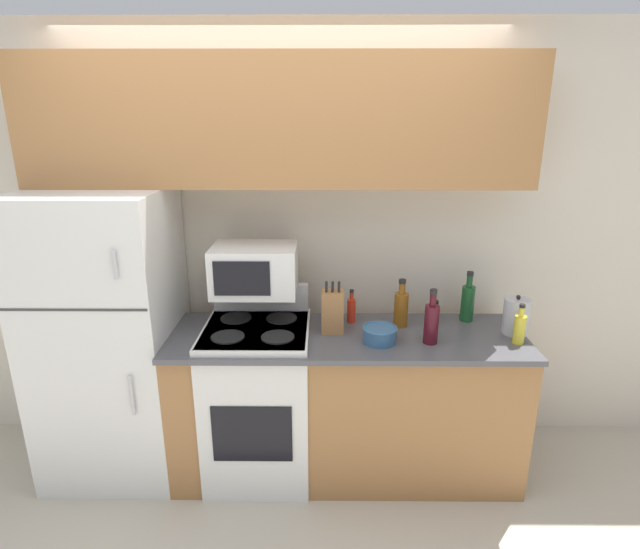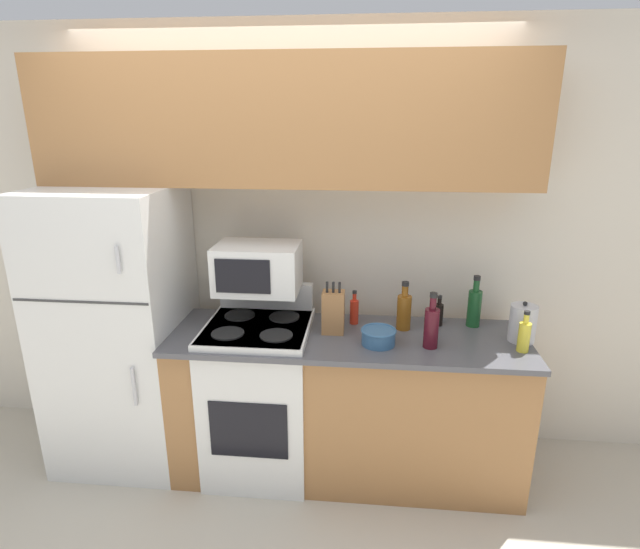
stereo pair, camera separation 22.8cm
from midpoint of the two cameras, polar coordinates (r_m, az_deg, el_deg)
The scene contains 16 objects.
ground_plane at distance 3.05m, azimuth -6.99°, elevation -24.32°, with size 12.00×12.00×0.00m, color beige.
wall_back at distance 3.09m, azimuth -6.19°, elevation 3.36°, with size 8.00×0.05×2.55m.
lower_cabinets at distance 2.99m, azimuth 0.72°, elevation -14.45°, with size 1.96×0.62×0.88m.
refrigerator at distance 3.15m, azimuth -24.80°, elevation -6.46°, with size 0.74×0.72×1.66m.
upper_cabinets at distance 2.79m, azimuth -7.17°, elevation 16.92°, with size 2.70×0.36×0.68m.
stove at distance 3.00m, azimuth -9.23°, elevation -13.81°, with size 0.59×0.60×1.08m.
microwave at distance 2.81m, azimuth -9.80°, elevation 0.53°, with size 0.47×0.33×0.27m.
knife_block at distance 2.75m, azimuth -0.94°, elevation -4.29°, with size 0.12×0.10×0.30m.
bowl at distance 2.67m, azimuth 4.39°, elevation -6.84°, with size 0.19×0.19×0.09m.
bottle_whiskey at distance 2.85m, azimuth 7.00°, elevation -3.84°, with size 0.08×0.08×0.28m.
bottle_soy_sauce at distance 2.97m, azimuth 10.72°, elevation -4.00°, with size 0.05×0.05×0.18m.
bottle_wine_red at distance 2.66m, azimuth 10.24°, elevation -5.42°, with size 0.08×0.08×0.30m.
bottle_cooking_spray at distance 2.79m, azimuth 19.71°, elevation -5.82°, with size 0.06×0.06×0.22m.
bottle_wine_green at distance 3.00m, azimuth 14.46°, elevation -3.04°, with size 0.08×0.08×0.30m.
bottle_hot_sauce at distance 2.90m, azimuth 1.35°, elevation -4.06°, with size 0.05×0.05×0.20m.
kettle at distance 2.91m, azimuth 19.43°, elevation -4.56°, with size 0.14×0.14×0.22m.
Camera 1 is at (0.24, -2.25, 2.03)m, focal length 28.00 mm.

